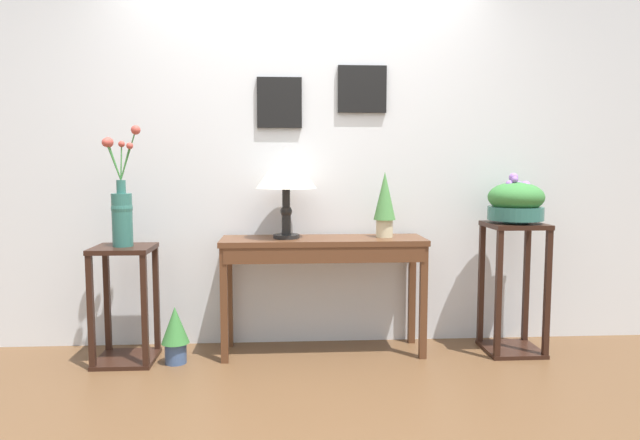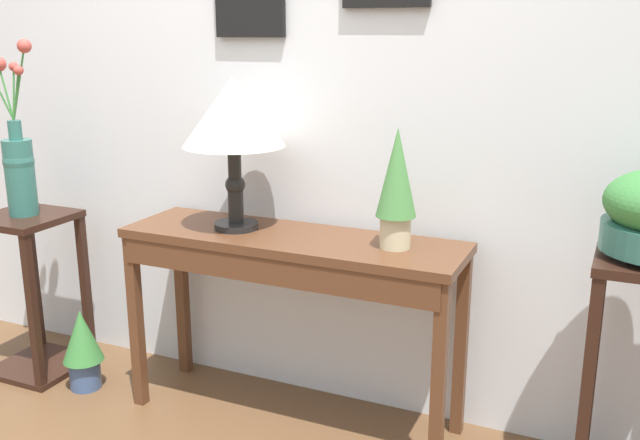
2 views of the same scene
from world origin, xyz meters
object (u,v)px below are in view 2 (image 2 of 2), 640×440
Objects in this scene: potted_plant_on_console at (397,183)px; pedestal_stand_left at (33,294)px; potted_plant_floor at (83,345)px; console_table at (289,265)px; flower_vase_tall_left at (18,161)px; table_lamp at (233,116)px.

pedestal_stand_left is (-1.66, -0.11, -0.63)m from potted_plant_on_console.
potted_plant_floor is at bearing -172.90° from potted_plant_on_console.
flower_vase_tall_left is at bearing -176.74° from console_table.
flower_vase_tall_left is at bearing -174.64° from table_lamp.
console_table is 1.05m from potted_plant_floor.
flower_vase_tall_left is (-1.02, -0.10, -0.23)m from table_lamp.
console_table is 0.60m from table_lamp.
table_lamp is at bearing -178.84° from potted_plant_on_console.
pedestal_stand_left is 0.99× the size of flower_vase_tall_left.
potted_plant_on_console is 1.57m from potted_plant_floor.
flower_vase_tall_left is at bearing -176.27° from potted_plant_on_console.
flower_vase_tall_left is (-1.66, -0.11, -0.03)m from potted_plant_on_console.
console_table is at bearing -174.81° from potted_plant_on_console.
potted_plant_on_console is at bearing 7.10° from potted_plant_floor.
table_lamp is 1.23m from potted_plant_floor.
potted_plant_floor is (-1.34, -0.17, -0.80)m from potted_plant_on_console.
table_lamp is 0.68m from potted_plant_on_console.
pedestal_stand_left is at bearing 169.53° from potted_plant_floor.
pedestal_stand_left is 0.36m from potted_plant_floor.
potted_plant_on_console is at bearing 1.16° from table_lamp.
potted_plant_floor is (0.32, -0.06, -0.17)m from pedestal_stand_left.
console_table is 1.79× the size of pedestal_stand_left.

